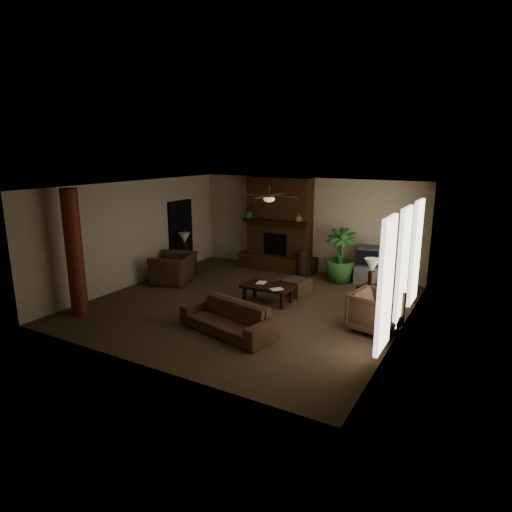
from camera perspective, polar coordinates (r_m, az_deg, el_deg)
The scene contains 23 objects.
room_shell at distance 10.07m, azimuth -1.12°, elevation 1.19°, with size 7.00×7.00×7.00m.
fireplace at distance 13.27m, azimuth 3.01°, elevation 3.15°, with size 2.40×0.70×2.80m.
windows at distance 9.07m, azimuth 18.67°, elevation -1.28°, with size 0.08×3.65×2.35m.
log_column at distance 10.24m, azimuth -22.67°, elevation 0.33°, with size 0.36×0.36×2.80m, color maroon.
doorway at distance 13.53m, azimuth -9.81°, elevation 2.72°, with size 0.10×1.00×2.10m, color black.
ceiling_fan at distance 9.95m, azimuth 1.74°, elevation 7.63°, with size 1.35×1.35×0.37m.
sofa at distance 8.80m, azimuth -3.71°, elevation -7.46°, with size 2.08×0.61×0.81m, color #49301F.
armchair_left at distance 12.26m, azimuth -10.69°, elevation -0.99°, with size 1.20×0.78×1.05m, color #49301F.
armchair_right at distance 9.14m, azimuth 15.38°, elevation -6.83°, with size 0.88×0.83×0.91m, color #49301F.
coffee_table at distance 10.47m, azimuth 1.53°, elevation -4.14°, with size 1.20×0.70×0.43m.
ottoman at distance 11.11m, azimuth 5.25°, elevation -4.07°, with size 0.60×0.60×0.40m, color #49301F.
tv_stand at distance 12.43m, azimuth 14.58°, elevation -2.29°, with size 0.85×0.50×0.50m, color #B8B8BB.
tv at distance 12.30m, azimuth 14.69°, elevation -0.01°, with size 0.74×0.65×0.52m.
floor_vase at distance 12.67m, azimuth 6.14°, elevation -0.76°, with size 0.34×0.34×0.77m.
floor_plant at distance 12.30m, azimuth 10.89°, elevation -1.44°, with size 0.84×1.49×0.84m, color #326127.
side_table_left at distance 13.21m, azimuth -9.21°, elevation -0.96°, with size 0.50×0.50×0.55m, color black.
lamp_left at distance 13.10m, azimuth -9.34°, elevation 2.17°, with size 0.43×0.43×0.65m.
side_table_right at distance 10.41m, azimuth 14.82°, elevation -5.28°, with size 0.50×0.50×0.55m, color black.
lamp_right at distance 10.19m, azimuth 14.93°, elevation -1.43°, with size 0.42×0.42×0.65m.
mantel_plant at distance 13.40m, azimuth -0.89°, elevation 5.74°, with size 0.38×0.42×0.33m, color #326127.
mantel_vase at distance 12.66m, azimuth 5.63°, elevation 4.96°, with size 0.22×0.23×0.22m, color #99553D.
book_a at distance 10.58m, azimuth 0.14°, elevation -2.81°, with size 0.22×0.03×0.29m, color #999999.
book_b at distance 10.17m, azimuth 2.48°, elevation -3.49°, with size 0.21×0.02×0.29m, color #999999.
Camera 1 is at (5.02, -8.45, 3.58)m, focal length 30.55 mm.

